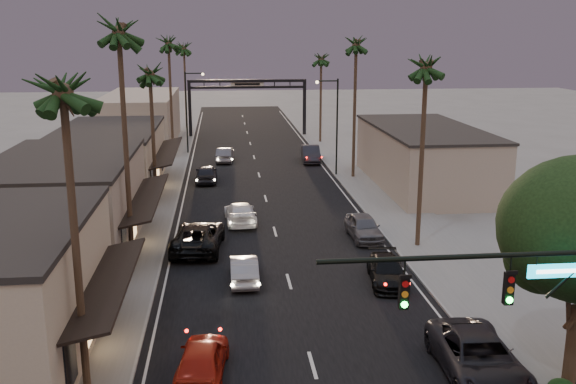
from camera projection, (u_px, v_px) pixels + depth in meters
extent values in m
plane|color=slate|center=(263.00, 190.00, 54.67)|extent=(200.00, 200.00, 0.00)
cube|color=black|center=(260.00, 177.00, 59.50)|extent=(14.00, 120.00, 0.02)
cube|color=slate|center=(162.00, 164.00, 65.29)|extent=(5.00, 92.00, 0.12)
cube|color=slate|center=(346.00, 160.00, 67.20)|extent=(5.00, 92.00, 0.12)
cube|color=gray|center=(66.00, 205.00, 39.19)|extent=(8.00, 14.00, 5.50)
cube|color=#B8A98D|center=(110.00, 160.00, 54.70)|extent=(8.00, 16.00, 5.00)
cube|color=gray|center=(141.00, 119.00, 76.79)|extent=(8.00, 20.00, 6.00)
cube|color=gray|center=(424.00, 158.00, 55.48)|extent=(8.00, 18.00, 5.00)
cylinder|color=black|center=(459.00, 257.00, 18.66)|extent=(8.40, 0.16, 0.16)
cube|color=black|center=(404.00, 293.00, 18.75)|extent=(0.28, 0.22, 1.00)
cube|color=black|center=(509.00, 288.00, 19.08)|extent=(0.28, 0.22, 1.00)
cube|color=#0D9FC3|center=(558.00, 271.00, 19.11)|extent=(1.90, 0.08, 0.42)
cylinder|color=#38281C|center=(572.00, 347.00, 23.84)|extent=(0.52, 0.52, 3.20)
sphere|color=black|center=(542.00, 256.00, 23.49)|extent=(2.80, 2.80, 2.80)
cube|color=black|center=(190.00, 110.00, 82.06)|extent=(0.40, 0.40, 7.00)
cube|color=black|center=(304.00, 108.00, 83.55)|extent=(0.40, 0.40, 7.00)
cube|color=black|center=(247.00, 81.00, 81.94)|extent=(15.20, 0.35, 0.35)
cube|color=black|center=(247.00, 87.00, 82.13)|extent=(15.20, 0.30, 0.30)
cube|color=beige|center=(247.00, 84.00, 82.02)|extent=(4.20, 0.12, 1.00)
cylinder|color=black|center=(337.00, 128.00, 59.14)|extent=(0.16, 0.16, 9.00)
cylinder|color=black|center=(327.00, 81.00, 58.01)|extent=(2.00, 0.12, 0.12)
sphere|color=#FFD899|center=(317.00, 82.00, 57.95)|extent=(0.30, 0.30, 0.30)
cylinder|color=black|center=(187.00, 113.00, 70.25)|extent=(0.16, 0.16, 9.00)
cylinder|color=black|center=(194.00, 73.00, 69.33)|extent=(2.00, 0.12, 0.12)
sphere|color=#FFD899|center=(203.00, 74.00, 69.44)|extent=(0.30, 0.30, 0.30)
cylinder|color=#38281C|center=(76.00, 251.00, 22.55)|extent=(0.28, 0.28, 11.00)
sphere|color=black|center=(61.00, 75.00, 21.09)|extent=(3.20, 3.20, 3.20)
cylinder|color=#38281C|center=(126.00, 155.00, 34.87)|extent=(0.28, 0.28, 13.00)
sphere|color=black|center=(118.00, 20.00, 33.17)|extent=(3.20, 3.20, 3.20)
cylinder|color=#38281C|center=(153.00, 141.00, 48.75)|extent=(0.28, 0.28, 10.00)
sphere|color=black|center=(150.00, 66.00, 47.41)|extent=(3.20, 3.20, 3.20)
cylinder|color=#38281C|center=(171.00, 102.00, 66.86)|extent=(0.28, 0.28, 12.00)
sphere|color=black|center=(168.00, 37.00, 65.28)|extent=(3.20, 3.20, 3.20)
cylinder|color=#38281C|center=(422.00, 160.00, 38.76)|extent=(0.28, 0.28, 11.00)
sphere|color=black|center=(427.00, 57.00, 37.30)|extent=(3.20, 3.20, 3.20)
cylinder|color=#38281C|center=(355.00, 113.00, 57.96)|extent=(0.28, 0.28, 12.00)
sphere|color=black|center=(356.00, 38.00, 56.38)|extent=(3.20, 3.20, 3.20)
cylinder|color=#38281C|center=(321.00, 101.00, 77.51)|extent=(0.28, 0.28, 10.00)
sphere|color=black|center=(321.00, 54.00, 76.17)|extent=(3.20, 3.20, 3.20)
cylinder|color=#38281C|center=(185.00, 89.00, 89.22)|extent=(0.28, 0.28, 11.00)
sphere|color=black|center=(184.00, 44.00, 87.76)|extent=(3.20, 3.20, 3.20)
imported|color=#9A180B|center=(202.00, 359.00, 24.65)|extent=(2.27, 4.64, 1.52)
imported|color=black|center=(198.00, 236.00, 39.30)|extent=(3.46, 6.47, 1.73)
imported|color=gray|center=(244.00, 269.00, 34.29)|extent=(1.45, 4.16, 1.37)
imported|color=white|center=(240.00, 213.00, 44.92)|extent=(2.30, 5.12, 1.46)
imported|color=black|center=(206.00, 173.00, 57.35)|extent=(1.90, 4.68, 1.59)
imported|color=#57565C|center=(225.00, 155.00, 66.54)|extent=(1.94, 4.60, 1.48)
imported|color=black|center=(478.00, 358.00, 24.58)|extent=(3.04, 6.19, 1.69)
imported|color=black|center=(387.00, 271.00, 34.04)|extent=(2.36, 4.74, 1.32)
imported|color=#535358|center=(364.00, 227.00, 41.46)|extent=(2.00, 4.65, 1.56)
imported|color=black|center=(311.00, 154.00, 66.49)|extent=(2.07, 5.18, 1.67)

